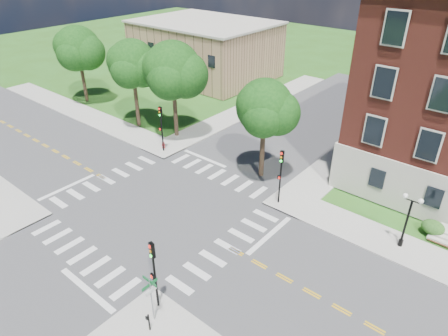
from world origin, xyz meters
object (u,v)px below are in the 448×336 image
Objects in this scene: twin_lamp_west at (407,218)px; fire_hydrant at (163,145)px; traffic_signal_se at (154,267)px; traffic_signal_ne at (281,170)px; street_sign_pole at (151,292)px; traffic_signal_nw at (161,123)px; push_button_post at (149,322)px.

fire_hydrant is (-24.41, -0.33, -2.06)m from twin_lamp_west.
traffic_signal_se is 13.73m from traffic_signal_ne.
traffic_signal_ne is at bearing -173.99° from twin_lamp_west.
twin_lamp_west reaches higher than street_sign_pole.
traffic_signal_se is 1.00× the size of traffic_signal_nw.
traffic_signal_ne reaches higher than street_sign_pole.
fire_hydrant is (-14.75, 0.69, -2.72)m from traffic_signal_ne.
traffic_signal_nw is 24.01m from twin_lamp_west.
street_sign_pole reaches higher than fire_hydrant.
traffic_signal_nw is at bearing -178.27° from twin_lamp_west.
twin_lamp_west is at bearing 60.89° from street_sign_pole.
twin_lamp_west is (23.99, 0.73, -0.66)m from traffic_signal_nw.
push_button_post is (15.67, -15.48, -2.39)m from traffic_signal_nw.
traffic_signal_ne is 14.32m from traffic_signal_nw.
fire_hydrant is at bearing 136.79° from traffic_signal_nw.
twin_lamp_west is 5.64× the size of fire_hydrant.
traffic_signal_nw is 21.34m from street_sign_pole.
twin_lamp_west is 18.30m from push_button_post.
traffic_signal_ne is 1.13× the size of twin_lamp_west.
traffic_signal_se is at bearing 125.17° from street_sign_pole.
push_button_post reaches higher than fire_hydrant.
traffic_signal_se is 6.40× the size of fire_hydrant.
traffic_signal_se is 21.10m from fire_hydrant.
push_button_post is at bearing -57.66° from traffic_signal_se.
traffic_signal_nw is (-14.32, 0.29, 0.00)m from traffic_signal_ne.
push_button_post is 22.62m from fire_hydrant.
traffic_signal_nw reaches higher than fire_hydrant.
fire_hydrant is at bearing 136.47° from traffic_signal_se.
street_sign_pole reaches higher than push_button_post.
street_sign_pole is at bearing -86.06° from traffic_signal_ne.
push_button_post is (0.35, -0.65, -1.51)m from street_sign_pole.
street_sign_pole is at bearing 118.49° from push_button_post.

